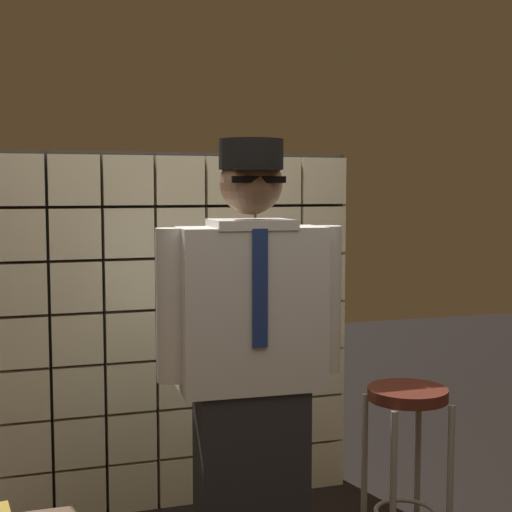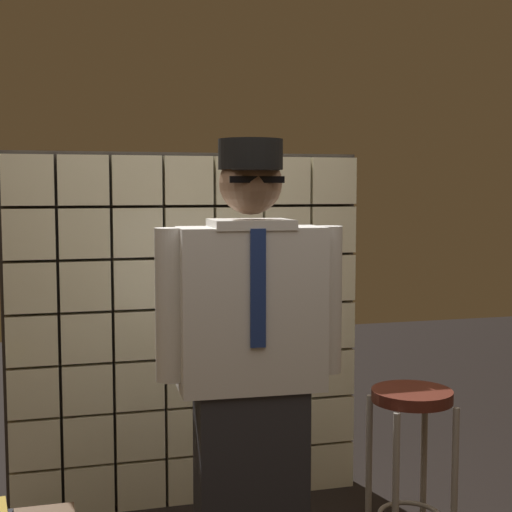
% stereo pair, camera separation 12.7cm
% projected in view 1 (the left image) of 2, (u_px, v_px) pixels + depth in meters
% --- Properties ---
extents(glass_block_wall, '(1.82, 0.10, 1.82)m').
position_uv_depth(glass_block_wall, '(180.00, 332.00, 3.83)').
color(glass_block_wall, beige).
rests_on(glass_block_wall, ground).
extents(standing_person, '(0.72, 0.31, 1.80)m').
position_uv_depth(standing_person, '(251.00, 370.00, 2.84)').
color(standing_person, '#28282D').
rests_on(standing_person, ground).
extents(bar_stool, '(0.34, 0.34, 0.78)m').
position_uv_depth(bar_stool, '(407.00, 434.00, 3.20)').
color(bar_stool, '#592319').
rests_on(bar_stool, ground).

